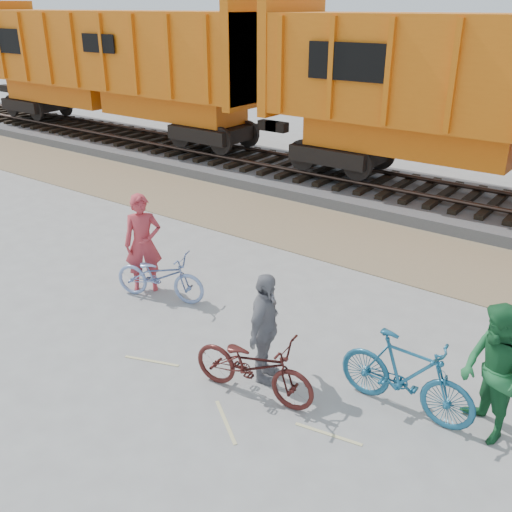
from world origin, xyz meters
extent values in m
plane|color=#9E9E99|center=(0.00, 0.00, 0.00)|extent=(120.00, 120.00, 0.00)
cube|color=#94805C|center=(0.00, 5.50, 0.01)|extent=(120.00, 3.00, 0.02)
cube|color=slate|center=(0.00, 9.00, 0.15)|extent=(120.00, 4.00, 0.30)
cube|color=black|center=(-6.50, 9.00, 0.36)|extent=(0.22, 2.60, 0.12)
cube|color=black|center=(0.00, 9.00, 0.36)|extent=(0.22, 2.60, 0.12)
cylinder|color=#382821|center=(0.00, 8.28, 0.48)|extent=(120.00, 0.12, 0.12)
cylinder|color=#382821|center=(0.00, 9.72, 0.48)|extent=(120.00, 0.12, 0.12)
cube|color=black|center=(-13.12, 9.00, 0.94)|extent=(11.20, 2.20, 0.80)
cube|color=orange|center=(-13.12, 9.00, 1.79)|extent=(11.76, 1.65, 0.90)
cube|color=orange|center=(-13.12, 9.00, 3.54)|extent=(14.00, 3.00, 2.60)
cube|color=#CB5F0C|center=(-19.97, 9.00, 3.64)|extent=(0.30, 3.06, 3.10)
cube|color=#CB5F0C|center=(-6.27, 9.00, 3.64)|extent=(0.30, 3.06, 3.10)
cube|color=black|center=(-17.32, 7.42, 3.74)|extent=(2.20, 0.04, 0.90)
cube|color=#CB5F0C|center=(-4.97, 9.00, 3.64)|extent=(0.30, 3.06, 3.10)
cube|color=black|center=(-2.32, 7.42, 3.74)|extent=(2.20, 0.04, 0.90)
imported|color=#7E96CC|center=(-2.36, 0.76, 0.46)|extent=(1.86, 1.12, 0.92)
imported|color=#1D5A7B|center=(2.56, 0.41, 0.57)|extent=(1.89, 0.56, 1.13)
imported|color=#441815|center=(0.74, -0.51, 0.48)|extent=(1.91, 0.87, 0.97)
imported|color=#B1343C|center=(-2.86, 0.86, 0.95)|extent=(0.81, 0.81, 1.90)
imported|color=#1F6534|center=(3.56, 0.61, 0.91)|extent=(1.11, 1.11, 1.81)
imported|color=gray|center=(0.64, -0.11, 0.84)|extent=(0.68, 1.06, 1.68)
camera|label=1|loc=(4.68, -5.75, 5.01)|focal=40.00mm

